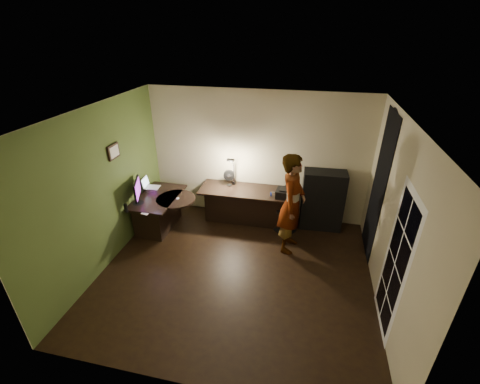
% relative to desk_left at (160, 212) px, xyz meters
% --- Properties ---
extents(floor, '(4.50, 4.00, 0.01)m').
position_rel_desk_left_xyz_m(floor, '(1.83, -1.04, -0.36)').
color(floor, black).
rests_on(floor, ground).
extents(ceiling, '(4.50, 4.00, 0.01)m').
position_rel_desk_left_xyz_m(ceiling, '(1.83, -1.04, 2.35)').
color(ceiling, silver).
rests_on(ceiling, floor).
extents(wall_back, '(4.50, 0.01, 2.70)m').
position_rel_desk_left_xyz_m(wall_back, '(1.83, 0.97, 0.99)').
color(wall_back, '#BCB28D').
rests_on(wall_back, floor).
extents(wall_front, '(4.50, 0.01, 2.70)m').
position_rel_desk_left_xyz_m(wall_front, '(1.83, -3.04, 0.99)').
color(wall_front, '#BCB28D').
rests_on(wall_front, floor).
extents(wall_left, '(0.01, 4.00, 2.70)m').
position_rel_desk_left_xyz_m(wall_left, '(-0.42, -1.04, 0.99)').
color(wall_left, '#BCB28D').
rests_on(wall_left, floor).
extents(wall_right, '(0.01, 4.00, 2.70)m').
position_rel_desk_left_xyz_m(wall_right, '(4.08, -1.04, 0.99)').
color(wall_right, '#BCB28D').
rests_on(wall_right, floor).
extents(green_wall_overlay, '(0.00, 4.00, 2.70)m').
position_rel_desk_left_xyz_m(green_wall_overlay, '(-0.41, -1.04, 0.99)').
color(green_wall_overlay, '#435825').
rests_on(green_wall_overlay, floor).
extents(arched_doorway, '(0.01, 0.90, 2.60)m').
position_rel_desk_left_xyz_m(arched_doorway, '(4.07, 0.11, 0.94)').
color(arched_doorway, black).
rests_on(arched_doorway, floor).
extents(french_door, '(0.02, 0.92, 2.10)m').
position_rel_desk_left_xyz_m(french_door, '(4.07, -1.59, 0.69)').
color(french_door, white).
rests_on(french_door, floor).
extents(framed_picture, '(0.04, 0.30, 0.25)m').
position_rel_desk_left_xyz_m(framed_picture, '(-0.39, -0.59, 1.49)').
color(framed_picture, black).
rests_on(framed_picture, wall_left).
extents(desk_left, '(0.78, 1.25, 0.72)m').
position_rel_desk_left_xyz_m(desk_left, '(0.00, 0.00, 0.00)').
color(desk_left, black).
rests_on(desk_left, floor).
extents(desk_right, '(2.02, 0.72, 0.75)m').
position_rel_desk_left_xyz_m(desk_right, '(1.74, 0.59, 0.02)').
color(desk_right, black).
rests_on(desk_right, floor).
extents(cabinet, '(0.84, 0.45, 1.24)m').
position_rel_desk_left_xyz_m(cabinet, '(3.22, 0.74, 0.26)').
color(cabinet, black).
rests_on(cabinet, floor).
extents(laptop_stand, '(0.27, 0.24, 0.10)m').
position_rel_desk_left_xyz_m(laptop_stand, '(-0.20, 0.19, 0.39)').
color(laptop_stand, silver).
rests_on(laptop_stand, desk_left).
extents(laptop, '(0.32, 0.31, 0.21)m').
position_rel_desk_left_xyz_m(laptop, '(-0.20, 0.19, 0.54)').
color(laptop, silver).
rests_on(laptop, laptop_stand).
extents(monitor, '(0.30, 0.55, 0.36)m').
position_rel_desk_left_xyz_m(monitor, '(-0.25, -0.32, 0.52)').
color(monitor, black).
rests_on(monitor, desk_left).
extents(mouse, '(0.08, 0.10, 0.03)m').
position_rel_desk_left_xyz_m(mouse, '(0.42, 0.00, 0.36)').
color(mouse, silver).
rests_on(mouse, desk_left).
extents(phone, '(0.07, 0.13, 0.01)m').
position_rel_desk_left_xyz_m(phone, '(-0.03, -0.12, 0.35)').
color(phone, black).
rests_on(phone, desk_left).
extents(pen, '(0.09, 0.11, 0.01)m').
position_rel_desk_left_xyz_m(pen, '(0.17, 0.01, 0.35)').
color(pen, black).
rests_on(pen, desk_left).
extents(speaker, '(0.07, 0.07, 0.17)m').
position_rel_desk_left_xyz_m(speaker, '(-0.31, -0.66, 0.43)').
color(speaker, black).
rests_on(speaker, desk_left).
extents(notepad, '(0.17, 0.21, 0.01)m').
position_rel_desk_left_xyz_m(notepad, '(0.06, -0.59, 0.35)').
color(notepad, silver).
rests_on(notepad, desk_left).
extents(desk_fan, '(0.25, 0.18, 0.35)m').
position_rel_desk_left_xyz_m(desk_fan, '(1.29, 0.72, 0.57)').
color(desk_fan, black).
rests_on(desk_fan, desk_right).
extents(headphones, '(0.22, 0.12, 0.10)m').
position_rel_desk_left_xyz_m(headphones, '(2.30, 0.44, 0.45)').
color(headphones, '#0C249C').
rests_on(headphones, desk_right).
extents(printer, '(0.42, 0.34, 0.18)m').
position_rel_desk_left_xyz_m(printer, '(2.51, 0.45, 0.48)').
color(printer, black).
rests_on(printer, desk_right).
extents(desk_lamp, '(0.26, 0.36, 0.71)m').
position_rel_desk_left_xyz_m(desk_lamp, '(1.37, 0.79, 0.75)').
color(desk_lamp, black).
rests_on(desk_lamp, desk_right).
extents(office_chair, '(0.64, 0.64, 0.86)m').
position_rel_desk_left_xyz_m(office_chair, '(2.53, 0.49, 0.07)').
color(office_chair, black).
rests_on(office_chair, floor).
extents(person, '(0.54, 0.73, 1.88)m').
position_rel_desk_left_xyz_m(person, '(2.65, -0.12, 0.58)').
color(person, '#D8A88C').
rests_on(person, floor).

